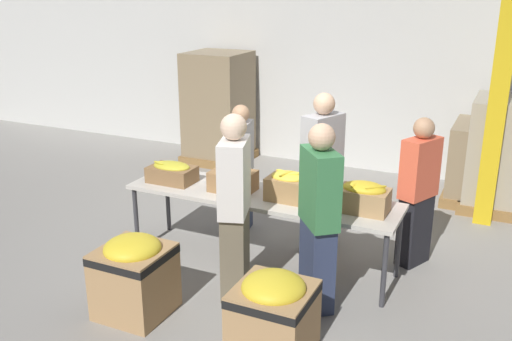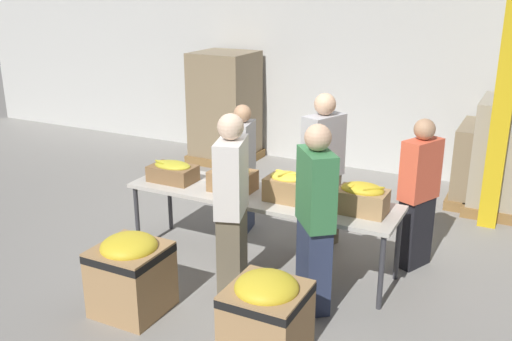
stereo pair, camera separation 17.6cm
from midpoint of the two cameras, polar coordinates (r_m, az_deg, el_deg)
ground_plane at (r=6.14m, az=1.27°, el=-9.20°), size 30.00×30.00×0.00m
wall_back at (r=8.89m, az=11.80°, el=12.59°), size 16.00×0.08×4.00m
sorting_table at (r=5.84m, az=1.32°, el=-2.87°), size 2.84×0.74×0.78m
banana_box_0 at (r=6.22m, az=-7.54°, el=-0.06°), size 0.50×0.32×0.24m
banana_box_1 at (r=5.89m, az=-1.51°, el=-0.73°), size 0.45×0.32×0.28m
banana_box_2 at (r=5.65m, az=4.06°, el=-1.52°), size 0.42×0.32×0.31m
banana_box_3 at (r=5.42m, az=11.47°, el=-2.69°), size 0.46×0.30×0.30m
volunteer_0 at (r=6.25m, az=7.46°, el=-0.22°), size 0.39×0.52×1.74m
volunteer_1 at (r=5.21m, az=-1.48°, el=-3.81°), size 0.37×0.52×1.76m
volunteer_2 at (r=6.65m, az=-0.57°, el=0.12°), size 0.28×0.44×1.52m
volunteer_3 at (r=5.03m, az=6.93°, el=-5.01°), size 0.47×0.50×1.72m
volunteer_4 at (r=6.03m, az=16.73°, el=-2.37°), size 0.37×0.47×1.58m
donation_bin_0 at (r=5.24m, az=-11.45°, el=-9.88°), size 0.59×0.59×0.74m
donation_bin_1 at (r=4.64m, az=2.17°, el=-13.96°), size 0.60×0.60×0.68m
support_pillar at (r=7.13m, az=24.67°, el=9.97°), size 0.21×0.21×4.00m
pallet_stack_0 at (r=9.34m, az=-2.58°, el=6.25°), size 0.99×0.99×1.79m
pallet_stack_1 at (r=8.20m, az=23.56°, el=0.33°), size 1.12×1.12×1.05m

